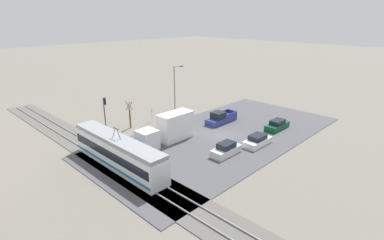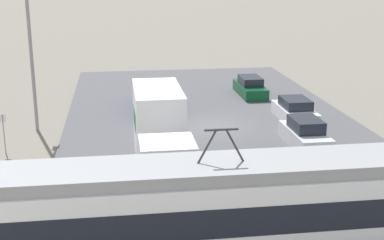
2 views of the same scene
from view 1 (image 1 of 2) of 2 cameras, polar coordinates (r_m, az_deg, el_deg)
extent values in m
plane|color=slate|center=(42.77, 5.72, -3.04)|extent=(320.00, 320.00, 0.00)
cube|color=#4C4C51|center=(42.75, 5.72, -2.99)|extent=(18.38, 38.00, 0.08)
cube|color=#5B5954|center=(33.32, -11.23, -10.03)|extent=(72.73, 4.40, 0.08)
cube|color=gray|center=(33.62, -10.22, -9.47)|extent=(71.27, 0.10, 0.14)
cube|color=gray|center=(32.93, -12.28, -10.26)|extent=(71.27, 0.10, 0.14)
cube|color=white|center=(34.62, -13.89, -6.23)|extent=(14.81, 2.50, 2.98)
cube|color=black|center=(34.47, -13.93, -5.70)|extent=(14.37, 2.53, 0.99)
cube|color=#1970AD|center=(35.02, -13.77, -7.60)|extent=(14.66, 2.54, 0.28)
cube|color=gray|center=(33.94, -14.11, -3.63)|extent=(14.81, 2.30, 0.43)
cylinder|color=#2D2D33|center=(33.30, -13.81, -2.63)|extent=(0.66, 0.07, 1.15)
cylinder|color=#2D2D33|center=(34.02, -14.62, -2.23)|extent=(0.66, 0.07, 1.15)
cube|color=#2D2D33|center=(33.47, -14.29, -1.55)|extent=(1.10, 0.08, 0.06)
cube|color=silver|center=(38.23, -8.50, -3.75)|extent=(2.32, 2.35, 2.53)
cube|color=white|center=(40.88, -3.16, -1.12)|extent=(2.32, 4.99, 3.72)
cube|color=#196B38|center=(41.57, -4.26, -0.25)|extent=(0.02, 2.49, 0.93)
cube|color=navy|center=(47.81, 5.61, 0.08)|extent=(1.97, 5.76, 0.91)
cube|color=black|center=(46.92, 5.03, 0.94)|extent=(1.81, 1.96, 0.98)
cube|color=navy|center=(49.02, 5.71, 1.44)|extent=(0.12, 2.88, 0.53)
cube|color=navy|center=(47.98, 7.39, 0.98)|extent=(0.12, 2.88, 0.53)
cube|color=navy|center=(49.68, 7.65, 1.60)|extent=(1.81, 0.23, 0.53)
cube|color=red|center=(50.32, 6.99, 1.33)|extent=(0.14, 0.04, 0.18)
cube|color=#0C4723|center=(46.62, 15.89, -1.15)|extent=(1.74, 4.54, 0.82)
cube|color=black|center=(46.38, 15.97, -0.33)|extent=(1.50, 2.36, 0.60)
cube|color=silver|center=(40.25, 12.33, -4.11)|extent=(1.90, 4.33, 0.81)
cube|color=black|center=(39.98, 12.40, -3.18)|extent=(1.63, 2.25, 0.60)
cube|color=silver|center=(36.93, 6.52, -5.88)|extent=(1.73, 4.22, 0.90)
cube|color=black|center=(36.61, 6.57, -4.77)|extent=(1.49, 2.20, 0.66)
cylinder|color=#47474C|center=(42.62, -16.22, 0.30)|extent=(0.16, 0.16, 5.74)
cube|color=black|center=(42.02, -16.31, 3.45)|extent=(0.28, 0.22, 0.95)
sphere|color=red|center=(42.00, -16.21, 3.91)|extent=(0.18, 0.18, 0.18)
sphere|color=#3C2C06|center=(42.08, -16.17, 3.49)|extent=(0.18, 0.18, 0.18)
sphere|color=black|center=(42.16, -16.13, 3.07)|extent=(0.18, 0.18, 0.18)
cylinder|color=brown|center=(46.07, -11.71, 0.27)|extent=(0.24, 0.24, 2.97)
cylinder|color=brown|center=(45.69, -12.05, 2.65)|extent=(0.09, 0.84, 1.15)
cylinder|color=brown|center=(45.33, -12.15, 2.65)|extent=(1.01, 0.09, 1.39)
cylinder|color=brown|center=(45.29, -11.70, 2.53)|extent=(0.09, 0.84, 1.15)
cylinder|color=brown|center=(45.59, -11.63, 2.79)|extent=(1.01, 0.09, 1.39)
cylinder|color=gray|center=(49.03, -3.34, 5.22)|extent=(0.20, 0.20, 8.61)
cylinder|color=gray|center=(48.73, -2.73, 10.17)|extent=(0.12, 1.60, 0.12)
cube|color=#515156|center=(49.25, -2.08, 10.21)|extent=(0.36, 0.60, 0.18)
cylinder|color=gray|center=(48.28, -7.67, 0.87)|extent=(0.06, 0.06, 2.16)
cube|color=white|center=(48.03, -7.68, 1.85)|extent=(0.32, 0.02, 0.44)
cube|color=red|center=(48.04, -7.67, 1.85)|extent=(0.31, 0.01, 0.10)
camera|label=2|loc=(31.00, -44.40, 1.48)|focal=50.00mm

